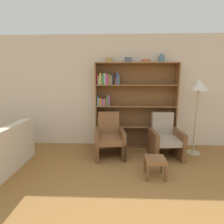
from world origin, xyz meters
TOP-DOWN VIEW (x-y plane):
  - wall_back at (0.00, 2.92)m, footprint 12.00×0.06m
  - bookshelf at (-0.11, 2.75)m, footprint 1.95×0.30m
  - bowl_brass at (-0.57, 2.73)m, footprint 0.18×0.18m
  - bowl_copper at (-0.13, 2.73)m, footprint 0.17×0.17m
  - bowl_slate at (0.28, 2.73)m, footprint 0.21×0.21m
  - vase_tall at (0.64, 2.73)m, footprint 0.14×0.14m
  - armchair_leather at (-0.55, 2.22)m, footprint 0.72×0.76m
  - armchair_cushioned at (0.68, 2.22)m, footprint 0.69×0.73m
  - floor_lamp at (1.39, 2.38)m, footprint 0.42×0.42m
  - footstool at (0.30, 1.34)m, footprint 0.34×0.34m

SIDE VIEW (x-z plane):
  - footstool at x=0.30m, z-range 0.11..0.46m
  - armchair_leather at x=-0.55m, z-range -0.07..0.88m
  - armchair_cushioned at x=0.68m, z-range -0.07..0.88m
  - bookshelf at x=-0.11m, z-range -0.02..2.05m
  - wall_back at x=0.00m, z-range 0.00..2.75m
  - floor_lamp at x=1.39m, z-range 0.63..2.33m
  - bowl_slate at x=0.28m, z-range 2.08..2.16m
  - bowl_brass at x=-0.57m, z-range 2.08..2.19m
  - bowl_copper at x=-0.13m, z-range 2.08..2.20m
  - vase_tall at x=0.64m, z-range 2.06..2.26m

